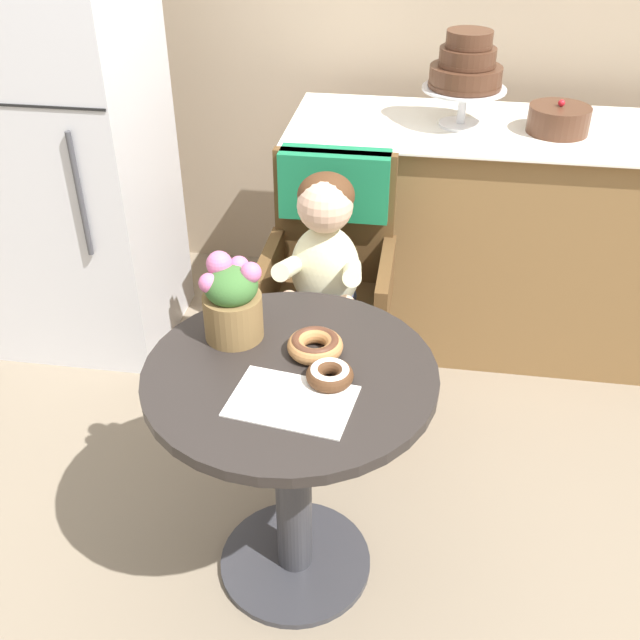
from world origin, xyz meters
The scene contains 12 objects.
ground_plane centered at (0.00, 0.00, 0.00)m, with size 8.00×8.00×0.00m, color gray.
cafe_table centered at (0.00, 0.00, 0.51)m, with size 0.72×0.72×0.72m.
wicker_chair centered at (-0.01, 0.74, 0.64)m, with size 0.42×0.45×0.95m.
seated_child centered at (-0.01, 0.59, 0.68)m, with size 0.27×0.32×0.73m.
paper_napkin centered at (0.03, -0.12, 0.72)m, with size 0.28×0.19×0.00m, color white.
donut_front centered at (0.10, -0.03, 0.74)m, with size 0.11×0.11×0.04m.
donut_mid centered at (0.05, 0.08, 0.75)m, with size 0.14×0.14×0.05m.
flower_vase centered at (-0.17, 0.12, 0.83)m, with size 0.15×0.15×0.23m.
display_counter centered at (0.55, 1.30, 0.45)m, with size 1.56×0.62×0.90m.
tiered_cake_stand centered at (0.39, 1.30, 1.10)m, with size 0.30×0.30×0.33m.
round_layer_cake centered at (0.73, 1.28, 0.95)m, with size 0.22×0.22×0.12m.
refrigerator centered at (-1.05, 1.10, 0.85)m, with size 0.64×0.63×1.70m.
Camera 1 is at (0.29, -1.40, 1.82)m, focal length 41.69 mm.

